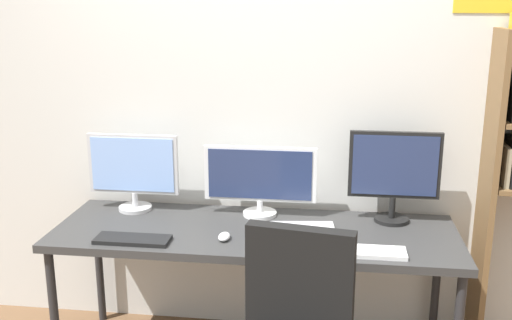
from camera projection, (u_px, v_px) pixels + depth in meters
name	position (u px, v px, depth m)	size (l,w,h in m)	color
wall_back	(265.00, 106.00, 3.25)	(4.43, 0.11, 2.60)	silver
desk	(255.00, 239.00, 3.01)	(2.03, 0.68, 0.74)	#333333
monitor_left	(133.00, 169.00, 3.23)	(0.50, 0.18, 0.42)	silver
monitor_center	(260.00, 178.00, 3.15)	(0.60, 0.18, 0.38)	silver
monitor_right	(394.00, 171.00, 3.04)	(0.46, 0.18, 0.48)	black
keyboard_left	(133.00, 240.00, 2.84)	(0.36, 0.13, 0.02)	black
keyboard_right	(370.00, 252.00, 2.70)	(0.33, 0.13, 0.02)	silver
computer_mouse	(224.00, 237.00, 2.86)	(0.06, 0.10, 0.03)	silver
laptop_closed	(303.00, 231.00, 2.94)	(0.32, 0.22, 0.02)	silver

